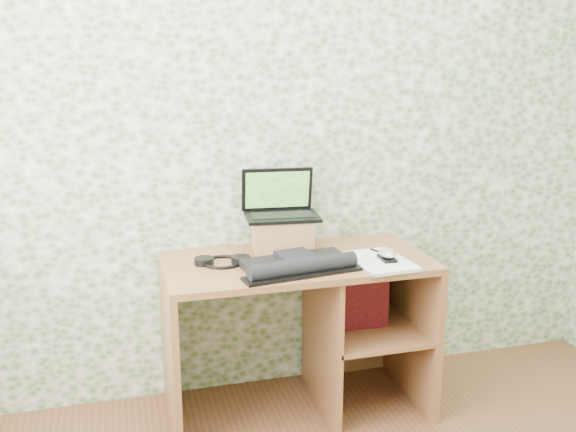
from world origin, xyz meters
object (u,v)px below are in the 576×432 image
object	(u,v)px
laptop	(280,205)
notepad	(380,261)
riser	(282,235)
keyboard	(299,264)
desk	(311,311)

from	to	relation	value
laptop	notepad	distance (m)	0.54
riser	keyboard	bearing A→B (deg)	-90.33
riser	notepad	bearing A→B (deg)	-37.61
laptop	keyboard	xyz separation A→B (m)	(-0.00, -0.32, -0.19)
riser	laptop	world-z (taller)	laptop
riser	notepad	xyz separation A→B (m)	(0.37, -0.29, -0.07)
desk	notepad	size ratio (longest dim) A/B	3.59
riser	keyboard	world-z (taller)	riser
notepad	laptop	bearing A→B (deg)	134.83
riser	keyboard	size ratio (longest dim) A/B	0.50
desk	riser	distance (m)	0.38
desk	laptop	xyz separation A→B (m)	(-0.11, 0.15, 0.48)
keyboard	notepad	world-z (taller)	keyboard
riser	notepad	size ratio (longest dim) A/B	0.80
keyboard	riser	bearing A→B (deg)	81.22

